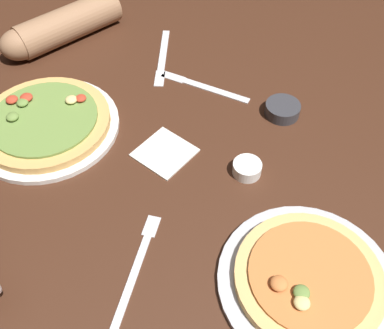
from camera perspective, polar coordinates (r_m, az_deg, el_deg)
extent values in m
cube|color=#3D2114|center=(0.93, 0.00, -1.39)|extent=(2.40, 2.40, 0.03)
cylinder|color=#B2B2B7|center=(0.80, 14.43, -14.31)|extent=(0.30, 0.30, 0.01)
cylinder|color=tan|center=(0.79, 14.65, -13.83)|extent=(0.25, 0.25, 0.02)
cylinder|color=#C67038|center=(0.78, 14.82, -13.44)|extent=(0.20, 0.20, 0.01)
ellipsoid|color=olive|center=(0.75, 13.79, -15.54)|extent=(0.03, 0.03, 0.01)
ellipsoid|color=#DBC67A|center=(0.74, 13.59, -16.87)|extent=(0.03, 0.03, 0.01)
ellipsoid|color=#C67038|center=(0.75, 11.02, -14.65)|extent=(0.03, 0.03, 0.01)
cylinder|color=silver|center=(1.05, -18.03, 4.61)|extent=(0.32, 0.32, 0.01)
cylinder|color=tan|center=(1.04, -18.22, 5.19)|extent=(0.29, 0.29, 0.02)
cylinder|color=olive|center=(1.03, -18.38, 5.67)|extent=(0.23, 0.23, 0.01)
ellipsoid|color=olive|center=(1.04, -21.92, 5.66)|extent=(0.03, 0.03, 0.01)
ellipsoid|color=#B73823|center=(1.08, -21.98, 7.68)|extent=(0.03, 0.03, 0.01)
ellipsoid|color=#DBC67A|center=(1.04, -15.13, 7.98)|extent=(0.03, 0.03, 0.01)
ellipsoid|color=olive|center=(1.07, -20.80, 7.39)|extent=(0.03, 0.03, 0.01)
ellipsoid|color=#B73823|center=(1.04, -13.99, 8.20)|extent=(0.02, 0.02, 0.01)
ellipsoid|color=#B73823|center=(1.08, -20.36, 8.01)|extent=(0.03, 0.03, 0.01)
cylinder|color=#333338|center=(1.04, 11.45, 6.89)|extent=(0.08, 0.08, 0.03)
cylinder|color=white|center=(0.91, 7.03, -0.50)|extent=(0.06, 0.06, 0.03)
cube|color=silver|center=(0.95, -3.50, 1.60)|extent=(0.14, 0.14, 0.01)
cube|color=silver|center=(1.09, 2.69, 9.55)|extent=(0.12, 0.17, 0.01)
cube|color=silver|center=(1.13, -2.39, 11.14)|extent=(0.05, 0.06, 0.00)
cube|color=silver|center=(0.79, -7.62, -14.21)|extent=(0.14, 0.15, 0.01)
cube|color=silver|center=(0.84, -5.20, -7.77)|extent=(0.05, 0.05, 0.00)
cube|color=silver|center=(1.22, -3.67, 14.21)|extent=(0.12, 0.17, 0.01)
cube|color=silver|center=(1.13, -4.15, 10.96)|extent=(0.05, 0.06, 0.00)
cylinder|color=#936B4C|center=(1.29, -15.43, 16.93)|extent=(0.30, 0.14, 0.09)
ellipsoid|color=#936B4C|center=(1.25, -21.10, 14.09)|extent=(0.10, 0.08, 0.08)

